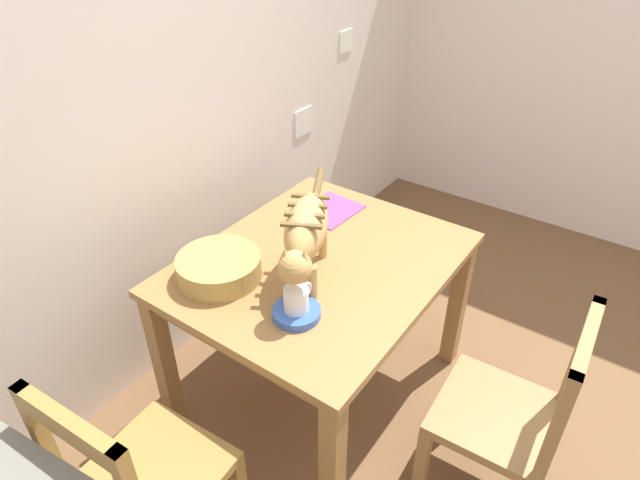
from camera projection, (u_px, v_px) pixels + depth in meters
wall_rear at (168, 105)px, 2.30m from camera, size 4.98×0.11×2.50m
dining_table at (320, 278)px, 2.25m from camera, size 1.17×0.96×0.75m
cat at (305, 232)px, 1.97m from camera, size 0.63×0.37×0.32m
saucer_bowl at (297, 313)px, 1.90m from camera, size 0.18×0.18×0.03m
coffee_mug at (297, 299)px, 1.87m from camera, size 0.13×0.09×0.09m
magazine at (330, 210)px, 2.53m from camera, size 0.29×0.25×0.01m
book_stack at (213, 267)px, 2.11m from camera, size 0.21×0.13×0.06m
wicker_basket at (219, 267)px, 2.08m from camera, size 0.33×0.33×0.09m
wooden_chair_near at (508, 416)px, 1.92m from camera, size 0.44×0.44×0.92m
wooden_chair_far at (143, 480)px, 1.72m from camera, size 0.45×0.45×0.92m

